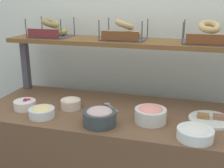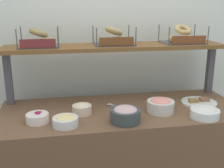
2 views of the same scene
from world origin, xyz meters
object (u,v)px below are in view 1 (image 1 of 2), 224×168
(bowl_beet_salad, at_px, (25,104))
(bowl_tuna_salad, at_px, (100,116))
(bowl_lox_spread, at_px, (150,114))
(bowl_potato_salad, at_px, (71,103))
(bowl_cream_cheese, at_px, (195,133))
(bagel_basket_everything, at_px, (51,31))
(serving_plate_white, at_px, (211,119))
(bagel_basket_plain, at_px, (208,36))
(bagel_basket_sesame, at_px, (124,33))
(serving_spoon_near_plate, at_px, (110,106))
(bowl_egg_salad, at_px, (42,112))

(bowl_beet_salad, bearing_deg, bowl_tuna_salad, -9.49)
(bowl_lox_spread, distance_m, bowl_beet_salad, 0.84)
(bowl_potato_salad, bearing_deg, bowl_cream_cheese, -14.67)
(bowl_beet_salad, relative_size, bagel_basket_everything, 0.49)
(serving_plate_white, xyz_separation_m, bagel_basket_plain, (-0.05, 0.27, 0.47))
(bowl_cream_cheese, bearing_deg, bowl_beet_salad, 173.75)
(bowl_lox_spread, relative_size, bowl_beet_salad, 1.31)
(bowl_tuna_salad, bearing_deg, bowl_beet_salad, 170.51)
(bagel_basket_sesame, bearing_deg, bowl_beet_salad, -144.18)
(bowl_potato_salad, xyz_separation_m, serving_plate_white, (0.90, 0.05, -0.03))
(bowl_lox_spread, distance_m, bagel_basket_plain, 0.65)
(bowl_tuna_salad, height_order, serving_spoon_near_plate, bowl_tuna_salad)
(serving_plate_white, relative_size, serving_spoon_near_plate, 1.95)
(bowl_potato_salad, xyz_separation_m, serving_spoon_near_plate, (0.24, 0.10, -0.03))
(bowl_cream_cheese, height_order, serving_spoon_near_plate, bowl_cream_cheese)
(serving_spoon_near_plate, bearing_deg, bowl_potato_salad, -157.54)
(serving_plate_white, height_order, bagel_basket_everything, bagel_basket_everything)
(bagel_basket_sesame, distance_m, bagel_basket_plain, 0.57)
(bowl_lox_spread, xyz_separation_m, serving_plate_white, (0.35, 0.11, -0.04))
(bowl_potato_salad, bearing_deg, bagel_basket_plain, 20.54)
(bowl_lox_spread, distance_m, bowl_potato_salad, 0.55)
(bowl_lox_spread, height_order, bowl_egg_salad, bowl_lox_spread)
(bowl_cream_cheese, bearing_deg, bowl_egg_salad, 178.02)
(bagel_basket_sesame, bearing_deg, bagel_basket_everything, -178.72)
(bowl_lox_spread, height_order, bowl_tuna_salad, bowl_tuna_salad)
(bowl_lox_spread, xyz_separation_m, bowl_tuna_salad, (-0.28, -0.12, 0.00))
(serving_spoon_near_plate, bearing_deg, bowl_tuna_salad, -85.39)
(bagel_basket_everything, height_order, bagel_basket_plain, bagel_basket_plain)
(bowl_egg_salad, xyz_separation_m, serving_plate_white, (1.01, 0.23, -0.02))
(bowl_beet_salad, distance_m, bagel_basket_plain, 1.29)
(bagel_basket_everything, bearing_deg, bagel_basket_plain, 0.38)
(serving_spoon_near_plate, relative_size, bagel_basket_everything, 0.46)
(bowl_cream_cheese, relative_size, bowl_lox_spread, 1.01)
(bagel_basket_sesame, bearing_deg, bowl_potato_salad, -131.12)
(serving_spoon_near_plate, height_order, bagel_basket_sesame, bagel_basket_sesame)
(bowl_lox_spread, bearing_deg, bagel_basket_sesame, 124.31)
(bowl_beet_salad, relative_size, bagel_basket_sesame, 0.48)
(bagel_basket_everything, height_order, bagel_basket_sesame, bagel_basket_sesame)
(bowl_cream_cheese, xyz_separation_m, bowl_lox_spread, (-0.26, 0.15, 0.02))
(bowl_egg_salad, relative_size, bagel_basket_everything, 0.55)
(bagel_basket_everything, relative_size, bagel_basket_sesame, 0.97)
(bowl_cream_cheese, xyz_separation_m, bowl_egg_salad, (-0.92, 0.03, -0.00))
(bowl_beet_salad, height_order, bowl_potato_salad, bowl_potato_salad)
(bowl_egg_salad, height_order, bagel_basket_everything, bagel_basket_everything)
(serving_plate_white, bearing_deg, bowl_tuna_salad, -159.75)
(bowl_beet_salad, distance_m, bagel_basket_everything, 0.60)
(bowl_cream_cheese, relative_size, bowl_egg_salad, 1.20)
(bagel_basket_sesame, relative_size, bagel_basket_plain, 0.92)
(bagel_basket_sesame, bearing_deg, serving_plate_white, -23.89)
(bowl_tuna_salad, xyz_separation_m, bagel_basket_plain, (0.58, 0.50, 0.42))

